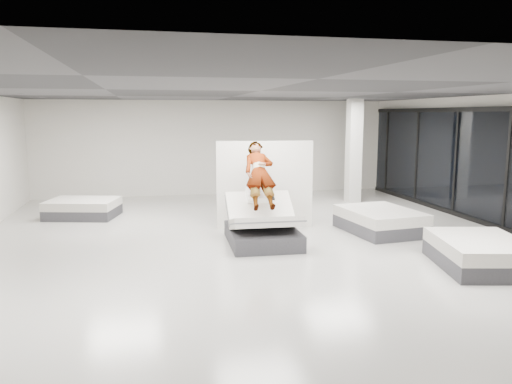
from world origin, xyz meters
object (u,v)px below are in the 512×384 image
person (260,185)px  flat_bed_left_far (83,208)px  flat_bed_right_far (380,221)px  flat_bed_right_near (480,253)px  hero_bed (263,227)px  column (354,151)px  divider_panel (265,185)px  remote (273,198)px

person → flat_bed_left_far: (-4.09, 3.42, -0.99)m
flat_bed_right_far → flat_bed_right_near: (0.52, -2.92, -0.00)m
hero_bed → flat_bed_right_near: hero_bed is taller
person → flat_bed_right_near: person is taller
hero_bed → column: column is taller
person → column: column is taller
person → divider_panel: (0.38, 1.18, -0.17)m
hero_bed → divider_panel: 1.69m
remote → flat_bed_right_far: 2.85m
person → divider_panel: 1.25m
flat_bed_right_far → person: bearing=-177.3°
flat_bed_right_far → flat_bed_right_near: flat_bed_right_far is taller
person → flat_bed_right_far: (2.92, 0.14, -0.96)m
hero_bed → remote: hero_bed is taller
person → remote: size_ratio=13.09×
hero_bed → divider_panel: divider_panel is taller
hero_bed → flat_bed_right_far: bearing=8.7°
divider_panel → hero_bed: bearing=-97.6°
flat_bed_left_far → column: 8.15m
person → remote: (0.21, -0.36, -0.24)m
flat_bed_right_far → flat_bed_left_far: bearing=154.9°
flat_bed_right_near → column: size_ratio=0.69×
person → flat_bed_right_far: bearing=5.0°
person → column: (3.91, 4.08, 0.37)m
remote → column: column is taller
divider_panel → flat_bed_right_far: 2.85m
flat_bed_right_far → divider_panel: bearing=157.6°
flat_bed_right_far → flat_bed_right_near: 2.96m
remote → flat_bed_left_far: 5.77m
flat_bed_left_far → column: (8.00, 0.66, 1.36)m
flat_bed_right_far → column: column is taller
remote → person: bearing=122.2°
hero_bed → flat_bed_right_near: (3.45, -2.47, -0.10)m
flat_bed_right_far → flat_bed_right_near: bearing=-79.9°
person → remote: 0.48m
column → divider_panel: bearing=-140.5°
flat_bed_right_near → flat_bed_left_far: size_ratio=1.09×
divider_panel → flat_bed_left_far: 5.07m
divider_panel → flat_bed_left_far: (-4.48, 2.24, -0.81)m
remote → hero_bed: bearing=170.4°
person → flat_bed_right_far: 3.07m
flat_bed_left_far → flat_bed_right_far: bearing=-25.1°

